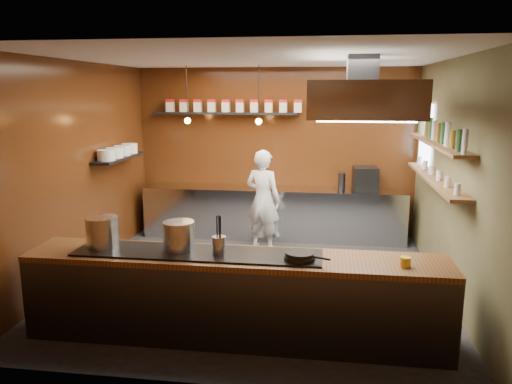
% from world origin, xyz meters
% --- Properties ---
extents(floor, '(5.00, 5.00, 0.00)m').
position_xyz_m(floor, '(0.00, 0.00, 0.00)').
color(floor, black).
rests_on(floor, ground).
extents(back_wall, '(5.00, 0.00, 5.00)m').
position_xyz_m(back_wall, '(0.00, 2.50, 1.50)').
color(back_wall, '#3D170B').
rests_on(back_wall, ground).
extents(left_wall, '(0.00, 5.00, 5.00)m').
position_xyz_m(left_wall, '(-2.50, 0.00, 1.50)').
color(left_wall, '#3D170B').
rests_on(left_wall, ground).
extents(right_wall, '(0.00, 5.00, 5.00)m').
position_xyz_m(right_wall, '(2.50, 0.00, 1.50)').
color(right_wall, '#4A482A').
rests_on(right_wall, ground).
extents(ceiling, '(5.00, 5.00, 0.00)m').
position_xyz_m(ceiling, '(0.00, 0.00, 3.00)').
color(ceiling, silver).
rests_on(ceiling, back_wall).
extents(window_pane, '(0.00, 1.00, 1.00)m').
position_xyz_m(window_pane, '(2.45, 1.70, 1.90)').
color(window_pane, white).
rests_on(window_pane, right_wall).
extents(prep_counter, '(4.60, 0.65, 0.90)m').
position_xyz_m(prep_counter, '(0.00, 2.17, 0.45)').
color(prep_counter, silver).
rests_on(prep_counter, floor).
extents(pass_counter, '(4.40, 0.72, 0.94)m').
position_xyz_m(pass_counter, '(-0.00, -1.60, 0.47)').
color(pass_counter, '#38383D').
rests_on(pass_counter, floor).
extents(tin_shelf, '(2.60, 0.26, 0.04)m').
position_xyz_m(tin_shelf, '(-0.90, 2.36, 2.20)').
color(tin_shelf, black).
rests_on(tin_shelf, back_wall).
extents(plate_shelf, '(0.30, 1.40, 0.04)m').
position_xyz_m(plate_shelf, '(-2.34, 1.00, 1.55)').
color(plate_shelf, black).
rests_on(plate_shelf, left_wall).
extents(bottle_shelf_upper, '(0.26, 2.80, 0.04)m').
position_xyz_m(bottle_shelf_upper, '(2.34, 0.30, 1.92)').
color(bottle_shelf_upper, brown).
rests_on(bottle_shelf_upper, right_wall).
extents(bottle_shelf_lower, '(0.26, 2.80, 0.04)m').
position_xyz_m(bottle_shelf_lower, '(2.34, 0.30, 1.45)').
color(bottle_shelf_lower, brown).
rests_on(bottle_shelf_lower, right_wall).
extents(extractor_hood, '(1.20, 2.00, 0.72)m').
position_xyz_m(extractor_hood, '(1.30, -0.40, 2.51)').
color(extractor_hood, '#38383D').
rests_on(extractor_hood, ceiling).
extents(pendant_left, '(0.10, 0.10, 0.95)m').
position_xyz_m(pendant_left, '(-1.40, 1.70, 2.15)').
color(pendant_left, black).
rests_on(pendant_left, ceiling).
extents(pendant_right, '(0.10, 0.10, 0.95)m').
position_xyz_m(pendant_right, '(-0.20, 1.70, 2.15)').
color(pendant_right, black).
rests_on(pendant_right, ceiling).
extents(storage_tins, '(2.43, 0.13, 0.22)m').
position_xyz_m(storage_tins, '(-0.75, 2.36, 2.33)').
color(storage_tins, beige).
rests_on(storage_tins, tin_shelf).
extents(plate_stacks, '(0.26, 1.16, 0.16)m').
position_xyz_m(plate_stacks, '(-2.34, 1.00, 1.65)').
color(plate_stacks, silver).
rests_on(plate_stacks, plate_shelf).
extents(bottles, '(0.06, 2.66, 0.24)m').
position_xyz_m(bottles, '(2.34, 0.30, 2.06)').
color(bottles, silver).
rests_on(bottles, bottle_shelf_upper).
extents(wine_glasses, '(0.07, 2.37, 0.13)m').
position_xyz_m(wine_glasses, '(2.34, 0.30, 1.53)').
color(wine_glasses, silver).
rests_on(wine_glasses, bottle_shelf_lower).
extents(stockpot_large, '(0.43, 0.43, 0.33)m').
position_xyz_m(stockpot_large, '(-1.45, -1.58, 1.11)').
color(stockpot_large, silver).
rests_on(stockpot_large, pass_counter).
extents(stockpot_small, '(0.44, 0.44, 0.31)m').
position_xyz_m(stockpot_small, '(-0.60, -1.58, 1.10)').
color(stockpot_small, '#B1B4B8').
rests_on(stockpot_small, pass_counter).
extents(utensil_crock, '(0.19, 0.19, 0.19)m').
position_xyz_m(utensil_crock, '(-0.16, -1.64, 1.03)').
color(utensil_crock, silver).
rests_on(utensil_crock, pass_counter).
extents(frying_pan, '(0.46, 0.31, 0.08)m').
position_xyz_m(frying_pan, '(0.68, -1.70, 0.98)').
color(frying_pan, black).
rests_on(frying_pan, pass_counter).
extents(butter_jar, '(0.12, 0.12, 0.09)m').
position_xyz_m(butter_jar, '(1.70, -1.69, 0.97)').
color(butter_jar, gold).
rests_on(butter_jar, pass_counter).
extents(espresso_machine, '(0.43, 0.42, 0.40)m').
position_xyz_m(espresso_machine, '(1.59, 2.21, 1.10)').
color(espresso_machine, black).
rests_on(espresso_machine, prep_counter).
extents(chef, '(0.71, 0.58, 1.66)m').
position_xyz_m(chef, '(-0.10, 1.48, 0.83)').
color(chef, silver).
rests_on(chef, floor).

